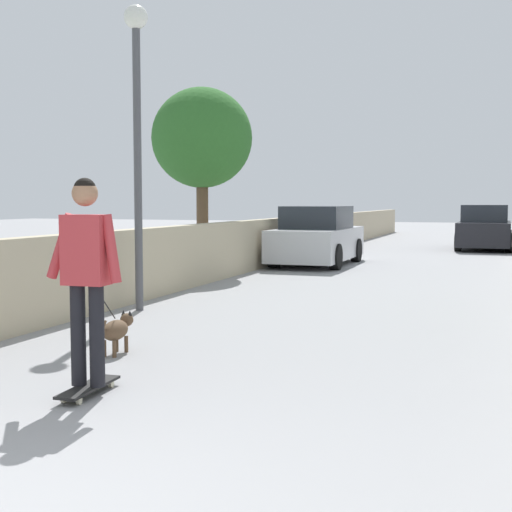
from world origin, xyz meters
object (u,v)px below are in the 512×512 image
at_px(lamp_post, 137,105).
at_px(car_near, 317,238).
at_px(tree_left_far, 202,139).
at_px(car_far, 484,229).
at_px(person_skateboarder, 86,264).
at_px(dog, 117,329).
at_px(skateboard, 89,387).

bearing_deg(lamp_post, car_near, -4.04).
distance_m(tree_left_far, car_far, 12.13).
height_order(person_skateboarder, car_far, person_skateboarder).
relative_size(tree_left_far, person_skateboarder, 2.44).
relative_size(lamp_post, person_skateboarder, 2.56).
distance_m(person_skateboarder, car_far, 20.76).
xyz_separation_m(car_near, car_far, (7.72, -3.98, 0.00)).
relative_size(person_skateboarder, dog, 0.96).
relative_size(lamp_post, car_near, 1.14).
bearing_deg(car_near, lamp_post, 175.96).
xyz_separation_m(person_skateboarder, dog, (1.53, 0.62, -0.86)).
relative_size(lamp_post, skateboard, 5.66).
bearing_deg(lamp_post, dog, -155.68).
relative_size(tree_left_far, lamp_post, 0.95).
distance_m(tree_left_far, dog, 9.81).
bearing_deg(person_skateboarder, car_far, -7.39).
xyz_separation_m(lamp_post, car_far, (16.21, -4.58, -2.40)).
bearing_deg(person_skateboarder, car_near, 5.81).
relative_size(tree_left_far, skateboard, 5.40).
bearing_deg(dog, car_far, -9.81).
bearing_deg(person_skateboarder, dog, 22.18).
height_order(person_skateboarder, car_near, person_skateboarder).
bearing_deg(skateboard, car_near, 5.81).
height_order(lamp_post, dog, lamp_post).
relative_size(tree_left_far, dog, 2.35).
bearing_deg(car_far, person_skateboarder, 172.61).
bearing_deg(skateboard, tree_left_far, 18.65).
xyz_separation_m(tree_left_far, person_skateboarder, (-10.45, -3.53, -2.01)).
height_order(skateboard, car_near, car_near).
distance_m(tree_left_far, person_skateboarder, 11.21).
distance_m(skateboard, car_near, 12.94).
distance_m(car_near, car_far, 8.69).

